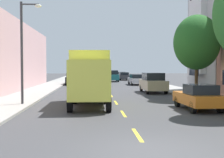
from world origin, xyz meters
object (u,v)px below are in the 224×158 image
object	(u,v)px
delivery_box_truck	(90,75)
parked_sedan_white	(78,76)
parked_wagon_charcoal	(124,76)
moving_teal_sedan	(112,76)
street_lamp	(24,45)
parked_pickup_black	(73,79)
parked_suv_champagne	(153,82)
parked_hatchback_orange	(198,97)
street_tree_second	(197,42)
parked_hatchback_forest	(121,75)
parked_wagon_silver	(136,79)

from	to	relation	value
delivery_box_truck	parked_sedan_white	world-z (taller)	delivery_box_truck
parked_wagon_charcoal	moving_teal_sedan	world-z (taller)	moving_teal_sedan
street_lamp	parked_pickup_black	xyz separation A→B (m)	(1.63, 23.07, -3.08)
parked_suv_champagne	parked_sedan_white	distance (m)	30.65
street_lamp	parked_hatchback_orange	bearing A→B (deg)	-13.49
street_tree_second	delivery_box_truck	xyz separation A→B (m)	(-8.20, -3.38, -2.43)
street_lamp	parked_hatchback_forest	bearing A→B (deg)	76.46
parked_wagon_charcoal	parked_hatchback_forest	size ratio (longest dim) A/B	1.18
parked_pickup_black	moving_teal_sedan	xyz separation A→B (m)	(6.11, 8.81, 0.16)
parked_wagon_charcoal	parked_hatchback_forest	distance (m)	5.45
parked_wagon_silver	parked_pickup_black	size ratio (longest dim) A/B	0.88
parked_wagon_silver	street_lamp	bearing A→B (deg)	-115.16
street_tree_second	delivery_box_truck	bearing A→B (deg)	-157.61
parked_wagon_silver	parked_sedan_white	distance (m)	18.80
parked_wagon_charcoal	parked_suv_champagne	size ratio (longest dim) A/B	0.98
parked_sedan_white	parked_suv_champagne	bearing A→B (deg)	-73.59
delivery_box_truck	parked_hatchback_forest	bearing A→B (deg)	81.78
parked_hatchback_orange	moving_teal_sedan	bearing A→B (deg)	94.42
parked_wagon_charcoal	moving_teal_sedan	xyz separation A→B (m)	(-2.53, -5.73, 0.18)
street_lamp	parked_pickup_black	distance (m)	23.33
parked_suv_champagne	moving_teal_sedan	world-z (taller)	same
street_lamp	parked_sedan_white	distance (m)	38.93
parked_wagon_charcoal	parked_hatchback_forest	bearing A→B (deg)	88.95
parked_suv_champagne	delivery_box_truck	bearing A→B (deg)	-122.63
parked_sedan_white	moving_teal_sedan	world-z (taller)	moving_teal_sedan
parked_suv_champagne	moving_teal_sedan	distance (m)	22.64
parked_hatchback_orange	parked_pickup_black	size ratio (longest dim) A/B	0.76
parked_hatchback_forest	delivery_box_truck	bearing A→B (deg)	-98.22
delivery_box_truck	parked_pickup_black	bearing A→B (deg)	96.19
street_lamp	parked_suv_champagne	xyz separation A→B (m)	(10.18, 9.37, -2.92)
parked_wagon_charcoal	delivery_box_truck	bearing A→B (deg)	-99.24
delivery_box_truck	parked_hatchback_orange	bearing A→B (deg)	-21.28
delivery_box_truck	parked_suv_champagne	size ratio (longest dim) A/B	1.49
parked_suv_champagne	moving_teal_sedan	bearing A→B (deg)	96.18
parked_wagon_silver	parked_wagon_charcoal	bearing A→B (deg)	90.63
street_lamp	parked_suv_champagne	distance (m)	14.14
parked_wagon_silver	parked_sedan_white	xyz separation A→B (m)	(-8.92, 16.55, -0.05)
parked_suv_champagne	parked_pickup_black	bearing A→B (deg)	121.96
street_lamp	moving_teal_sedan	world-z (taller)	street_lamp
moving_teal_sedan	parked_wagon_silver	bearing A→B (deg)	-74.38
parked_wagon_charcoal	parked_hatchback_forest	xyz separation A→B (m)	(0.10, 5.44, -0.05)
parked_pickup_black	parked_sedan_white	world-z (taller)	parked_pickup_black
street_lamp	parked_sedan_white	bearing A→B (deg)	87.75
delivery_box_truck	parked_suv_champagne	bearing A→B (deg)	57.37
delivery_box_truck	parked_wagon_silver	xyz separation A→B (m)	(6.30, 22.28, -1.15)
parked_pickup_black	parked_hatchback_forest	xyz separation A→B (m)	(8.74, 19.98, -0.07)
street_tree_second	parked_wagon_charcoal	bearing A→B (deg)	93.45
parked_pickup_black	parked_sedan_white	bearing A→B (deg)	90.40
parked_wagon_silver	delivery_box_truck	bearing A→B (deg)	-105.79
street_lamp	parked_hatchback_forest	distance (m)	44.40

